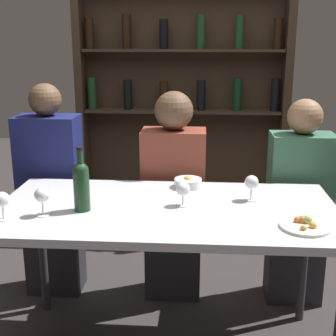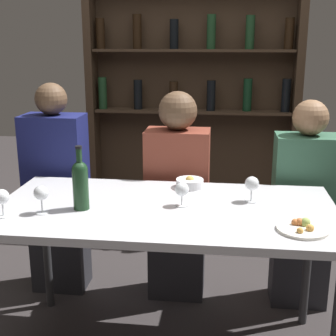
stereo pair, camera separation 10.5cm
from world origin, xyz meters
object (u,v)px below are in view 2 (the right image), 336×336
(snack_bowl, at_px, (190,183))
(seated_person_left, at_px, (57,195))
(wine_glass_2, at_px, (252,184))
(seated_person_center, at_px, (178,202))
(wine_bottle, at_px, (80,182))
(wine_glass_0, at_px, (182,190))
(wine_glass_3, at_px, (41,194))
(food_plate_0, at_px, (303,228))
(seated_person_right, at_px, (303,211))
(wine_glass_1, at_px, (2,198))

(snack_bowl, bearing_deg, seated_person_left, 161.80)
(wine_glass_2, xyz_separation_m, seated_person_left, (-1.11, 0.45, -0.25))
(seated_person_left, bearing_deg, seated_person_center, -0.00)
(wine_bottle, relative_size, wine_glass_0, 2.58)
(snack_bowl, bearing_deg, wine_glass_3, -143.98)
(food_plate_0, relative_size, seated_person_left, 0.16)
(wine_glass_3, relative_size, seated_person_right, 0.11)
(seated_person_left, bearing_deg, wine_glass_0, -34.43)
(snack_bowl, xyz_separation_m, seated_person_left, (-0.81, 0.27, -0.19))
(food_plate_0, xyz_separation_m, snack_bowl, (-0.49, 0.50, 0.01))
(snack_bowl, xyz_separation_m, seated_person_right, (0.62, 0.27, -0.22))
(wine_glass_1, relative_size, seated_person_left, 0.10)
(food_plate_0, xyz_separation_m, seated_person_left, (-1.30, 0.77, -0.18))
(wine_glass_3, relative_size, snack_bowl, 0.89)
(seated_person_right, bearing_deg, wine_bottle, -149.42)
(seated_person_left, bearing_deg, wine_bottle, -61.03)
(wine_bottle, distance_m, wine_glass_1, 0.33)
(wine_bottle, bearing_deg, seated_person_center, 59.86)
(wine_glass_0, distance_m, wine_glass_2, 0.33)
(wine_glass_2, bearing_deg, wine_glass_0, -163.04)
(wine_glass_3, relative_size, seated_person_left, 0.10)
(wine_glass_3, bearing_deg, wine_bottle, 25.41)
(wine_glass_0, bearing_deg, seated_person_center, 97.47)
(wine_glass_1, distance_m, seated_person_center, 1.06)
(seated_person_center, relative_size, seated_person_right, 1.03)
(wine_glass_0, height_order, seated_person_left, seated_person_left)
(wine_glass_0, bearing_deg, seated_person_right, 40.51)
(food_plate_0, bearing_deg, seated_person_center, 126.71)
(wine_glass_2, height_order, seated_person_center, seated_person_center)
(snack_bowl, relative_size, seated_person_center, 0.11)
(wine_glass_0, distance_m, seated_person_center, 0.60)
(food_plate_0, bearing_deg, snack_bowl, 134.05)
(wine_glass_0, relative_size, wine_glass_2, 0.92)
(snack_bowl, height_order, seated_person_left, seated_person_left)
(wine_glass_2, bearing_deg, wine_glass_1, -163.26)
(snack_bowl, bearing_deg, seated_person_center, 108.07)
(wine_bottle, distance_m, wine_glass_0, 0.45)
(wine_glass_1, bearing_deg, wine_glass_2, 16.74)
(wine_glass_1, relative_size, snack_bowl, 0.87)
(wine_glass_1, height_order, wine_glass_2, same)
(food_plate_0, height_order, seated_person_right, seated_person_right)
(wine_glass_3, distance_m, seated_person_right, 1.45)
(wine_glass_3, distance_m, snack_bowl, 0.76)
(wine_bottle, height_order, wine_glass_2, wine_bottle)
(wine_bottle, bearing_deg, food_plate_0, -7.99)
(wine_bottle, xyz_separation_m, food_plate_0, (0.95, -0.13, -0.11))
(food_plate_0, distance_m, seated_person_center, 0.98)
(wine_glass_3, bearing_deg, food_plate_0, -3.08)
(wine_glass_3, bearing_deg, wine_glass_1, -159.28)
(snack_bowl, distance_m, seated_person_center, 0.34)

